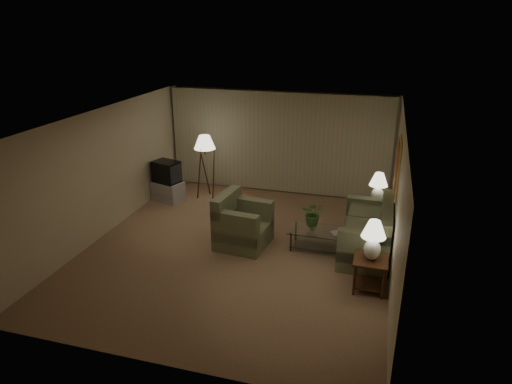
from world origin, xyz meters
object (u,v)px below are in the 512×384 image
side_table_far (376,211)px  vase (313,226)px  table_lamp_near (373,237)px  ottoman (244,205)px  floor_lamp (206,166)px  tv_cabinet (168,191)px  armchair (243,226)px  crt_tv (166,172)px  coffee_table (320,236)px  table_lamp_far (378,185)px  side_table_near (370,268)px  sofa (366,234)px

side_table_far → vase: 1.80m
table_lamp_near → ottoman: bearing=139.7°
floor_lamp → table_lamp_near: bearing=-37.2°
table_lamp_near → vase: 1.81m
table_lamp_near → tv_cabinet: bearing=151.5°
armchair → crt_tv: (-2.61, 1.82, 0.34)m
coffee_table → vase: bearing=-180.0°
side_table_far → table_lamp_far: 0.61m
side_table_far → floor_lamp: bearing=171.2°
floor_lamp → side_table_near: bearing=-37.2°
table_lamp_far → vase: (-1.19, -1.35, -0.52)m
armchair → floor_lamp: size_ratio=0.75×
vase → side_table_near: bearing=-46.3°
crt_tv → table_lamp_far: bearing=13.7°
side_table_near → tv_cabinet: bearing=151.5°
armchair → coffee_table: size_ratio=1.01×
tv_cabinet → crt_tv: 0.52m
sofa → table_lamp_near: 1.49m
side_table_far → floor_lamp: (-4.31, 0.67, 0.47)m
side_table_near → floor_lamp: (-4.31, 3.27, 0.46)m
crt_tv → floor_lamp: bearing=42.6°
floor_lamp → ottoman: bearing=-27.7°
table_lamp_far → floor_lamp: (-4.31, 0.67, -0.14)m
armchair → vase: size_ratio=8.92×
side_table_near → armchair: bearing=158.8°
crt_tv → vase: size_ratio=5.30×
coffee_table → vase: 0.25m
side_table_near → crt_tv: (-5.20, 2.83, 0.36)m
armchair → floor_lamp: (-1.72, 2.27, 0.44)m
table_lamp_near → vase: bearing=133.7°
side_table_far → armchair: bearing=-148.3°
sofa → table_lamp_near: table_lamp_near is taller
coffee_table → vase: size_ratio=8.82×
table_lamp_near → tv_cabinet: table_lamp_near is taller
coffee_table → tv_cabinet: 4.45m
side_table_far → coffee_table: 1.71m
side_table_near → coffee_table: bearing=129.8°
table_lamp_near → coffee_table: (-1.04, 1.25, -0.74)m
armchair → ottoman: armchair is taller
side_table_far → table_lamp_near: 2.67m
side_table_near → side_table_far: bearing=90.0°
side_table_far → coffee_table: side_table_far is taller
tv_cabinet → ottoman: (2.10, -0.20, -0.07)m
side_table_far → ottoman: side_table_far is taller
side_table_far → floor_lamp: 4.39m
table_lamp_near → crt_tv: table_lamp_near is taller
tv_cabinet → vase: size_ratio=6.28×
armchair → side_table_far: bearing=-52.0°
armchair → table_lamp_near: bearing=-104.9°
table_lamp_near → floor_lamp: (-4.31, 3.27, -0.15)m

